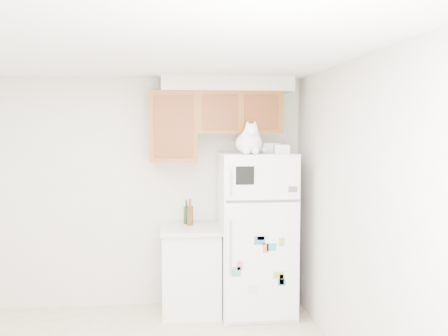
{
  "coord_description": "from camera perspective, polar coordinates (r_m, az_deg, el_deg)",
  "views": [
    {
      "loc": [
        0.44,
        -3.77,
        1.96
      ],
      "look_at": [
        1.01,
        1.55,
        1.55
      ],
      "focal_mm": 42.0,
      "sensor_mm": 36.0,
      "label": 1
    }
  ],
  "objects": [
    {
      "name": "refrigerator",
      "position": [
        5.57,
        3.55,
        -7.12
      ],
      "size": [
        0.76,
        0.78,
        1.7
      ],
      "color": "white",
      "rests_on": "ground_plane"
    },
    {
      "name": "base_counter",
      "position": [
        5.66,
        -3.63,
        -10.98
      ],
      "size": [
        0.64,
        0.64,
        0.92
      ],
      "color": "white",
      "rests_on": "ground_plane"
    },
    {
      "name": "cat",
      "position": [
        5.23,
        2.8,
        2.9
      ],
      "size": [
        0.32,
        0.47,
        0.33
      ],
      "color": "white",
      "rests_on": "refrigerator"
    },
    {
      "name": "bottle_amber",
      "position": [
        5.62,
        -3.71,
        -4.82
      ],
      "size": [
        0.07,
        0.07,
        0.28
      ],
      "primitive_type": null,
      "color": "#593814",
      "rests_on": "base_counter"
    },
    {
      "name": "room_shell",
      "position": [
        4.04,
        -10.63,
        0.22
      ],
      "size": [
        3.84,
        4.04,
        2.52
      ],
      "color": "silver",
      "rests_on": "ground_plane"
    },
    {
      "name": "storage_box_front",
      "position": [
        5.35,
        6.25,
        2.05
      ],
      "size": [
        0.15,
        0.11,
        0.09
      ],
      "primitive_type": "cube",
      "rotation": [
        0.0,
        0.0,
        0.02
      ],
      "color": "white",
      "rests_on": "refrigerator"
    },
    {
      "name": "bottle_green",
      "position": [
        5.71,
        -4.11,
        -4.8
      ],
      "size": [
        0.06,
        0.06,
        0.26
      ],
      "primitive_type": null,
      "color": "#19381E",
      "rests_on": "base_counter"
    },
    {
      "name": "storage_box_back",
      "position": [
        5.61,
        5.27,
        2.22
      ],
      "size": [
        0.21,
        0.17,
        0.1
      ],
      "primitive_type": "cube",
      "rotation": [
        0.0,
        0.0,
        -0.27
      ],
      "color": "white",
      "rests_on": "refrigerator"
    }
  ]
}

